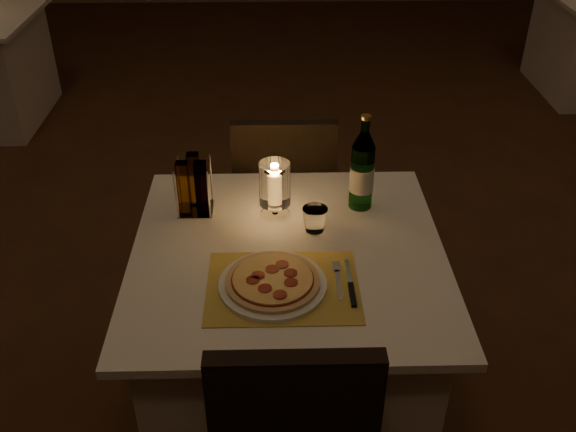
{
  "coord_description": "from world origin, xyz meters",
  "views": [
    {
      "loc": [
        0.04,
        -2.31,
        1.96
      ],
      "look_at": [
        0.08,
        -0.65,
        0.86
      ],
      "focal_mm": 40.0,
      "sensor_mm": 36.0,
      "label": 1
    }
  ],
  "objects_px": {
    "chair_far": "(284,187)",
    "water_bottle": "(362,171)",
    "tumbler": "(315,219)",
    "pizza": "(273,280)",
    "main_table": "(288,335)",
    "hurricane_candle": "(275,186)",
    "plate": "(273,284)"
  },
  "relations": [
    {
      "from": "plate",
      "to": "hurricane_candle",
      "type": "height_order",
      "value": "hurricane_candle"
    },
    {
      "from": "plate",
      "to": "chair_far",
      "type": "bearing_deg",
      "value": 86.8
    },
    {
      "from": "chair_far",
      "to": "tumbler",
      "type": "bearing_deg",
      "value": -81.32
    },
    {
      "from": "main_table",
      "to": "hurricane_candle",
      "type": "relative_size",
      "value": 4.91
    },
    {
      "from": "hurricane_candle",
      "to": "pizza",
      "type": "bearing_deg",
      "value": -91.47
    },
    {
      "from": "tumbler",
      "to": "main_table",
      "type": "bearing_deg",
      "value": -128.27
    },
    {
      "from": "water_bottle",
      "to": "hurricane_candle",
      "type": "height_order",
      "value": "water_bottle"
    },
    {
      "from": "chair_far",
      "to": "pizza",
      "type": "bearing_deg",
      "value": -93.19
    },
    {
      "from": "main_table",
      "to": "chair_far",
      "type": "bearing_deg",
      "value": 90.0
    },
    {
      "from": "plate",
      "to": "pizza",
      "type": "height_order",
      "value": "pizza"
    },
    {
      "from": "pizza",
      "to": "tumbler",
      "type": "relative_size",
      "value": 3.33
    },
    {
      "from": "plate",
      "to": "tumbler",
      "type": "relative_size",
      "value": 3.81
    },
    {
      "from": "water_bottle",
      "to": "pizza",
      "type": "bearing_deg",
      "value": -125.08
    },
    {
      "from": "water_bottle",
      "to": "hurricane_candle",
      "type": "bearing_deg",
      "value": -169.58
    },
    {
      "from": "plate",
      "to": "pizza",
      "type": "xyz_separation_m",
      "value": [
        0.0,
        -0.0,
        0.02
      ]
    },
    {
      "from": "tumbler",
      "to": "water_bottle",
      "type": "height_order",
      "value": "water_bottle"
    },
    {
      "from": "chair_far",
      "to": "pizza",
      "type": "height_order",
      "value": "chair_far"
    },
    {
      "from": "main_table",
      "to": "hurricane_candle",
      "type": "distance_m",
      "value": 0.53
    },
    {
      "from": "tumbler",
      "to": "chair_far",
      "type": "bearing_deg",
      "value": 98.68
    },
    {
      "from": "main_table",
      "to": "hurricane_candle",
      "type": "xyz_separation_m",
      "value": [
        -0.04,
        0.21,
        0.49
      ]
    },
    {
      "from": "main_table",
      "to": "pizza",
      "type": "height_order",
      "value": "pizza"
    },
    {
      "from": "chair_far",
      "to": "hurricane_candle",
      "type": "xyz_separation_m",
      "value": [
        -0.04,
        -0.51,
        0.31
      ]
    },
    {
      "from": "main_table",
      "to": "tumbler",
      "type": "relative_size",
      "value": 11.91
    },
    {
      "from": "chair_far",
      "to": "water_bottle",
      "type": "relative_size",
      "value": 2.59
    },
    {
      "from": "pizza",
      "to": "plate",
      "type": "bearing_deg",
      "value": 129.43
    },
    {
      "from": "pizza",
      "to": "tumbler",
      "type": "bearing_deg",
      "value": 64.49
    },
    {
      "from": "main_table",
      "to": "water_bottle",
      "type": "height_order",
      "value": "water_bottle"
    },
    {
      "from": "main_table",
      "to": "chair_far",
      "type": "xyz_separation_m",
      "value": [
        0.0,
        0.71,
        0.18
      ]
    },
    {
      "from": "chair_far",
      "to": "water_bottle",
      "type": "distance_m",
      "value": 0.62
    },
    {
      "from": "tumbler",
      "to": "water_bottle",
      "type": "distance_m",
      "value": 0.24
    },
    {
      "from": "chair_far",
      "to": "plate",
      "type": "xyz_separation_m",
      "value": [
        -0.05,
        -0.89,
        0.2
      ]
    },
    {
      "from": "main_table",
      "to": "tumbler",
      "type": "xyz_separation_m",
      "value": [
        0.09,
        0.12,
        0.41
      ]
    }
  ]
}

